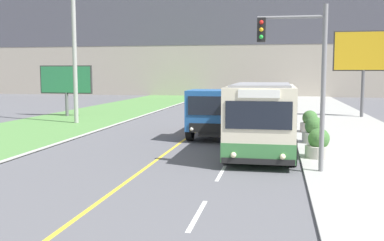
% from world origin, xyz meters
% --- Properties ---
extents(apartment_block_background, '(80.00, 8.04, 20.32)m').
position_xyz_m(apartment_block_background, '(0.00, 64.04, 10.16)').
color(apartment_block_background, '#A89E8E').
rests_on(apartment_block_background, ground_plane).
extents(city_bus, '(2.70, 5.88, 2.95)m').
position_xyz_m(city_bus, '(3.96, 15.60, 1.49)').
color(city_bus, beige).
rests_on(city_bus, ground_plane).
extents(dump_truck, '(2.51, 6.38, 2.52)m').
position_xyz_m(dump_truck, '(1.43, 20.33, 1.26)').
color(dump_truck, black).
rests_on(dump_truck, ground_plane).
extents(car_distant, '(1.80, 4.30, 1.45)m').
position_xyz_m(car_distant, '(3.63, 37.22, 0.69)').
color(car_distant, maroon).
rests_on(car_distant, ground_plane).
extents(utility_pole_far, '(1.80, 0.28, 11.87)m').
position_xyz_m(utility_pole_far, '(-8.55, 25.23, 5.99)').
color(utility_pole_far, '#9E9E99').
rests_on(utility_pole_far, ground_plane).
extents(traffic_light_mast, '(2.28, 0.32, 5.61)m').
position_xyz_m(traffic_light_mast, '(5.39, 12.95, 3.58)').
color(traffic_light_mast, slate).
rests_on(traffic_light_mast, ground_plane).
extents(billboard_large, '(4.36, 0.24, 6.39)m').
position_xyz_m(billboard_large, '(10.74, 32.48, 4.71)').
color(billboard_large, '#59595B').
rests_on(billboard_large, ground_plane).
extents(billboard_small, '(4.18, 0.24, 3.89)m').
position_xyz_m(billboard_small, '(-11.32, 29.46, 2.72)').
color(billboard_small, '#59595B').
rests_on(billboard_small, ground_plane).
extents(planter_round_near, '(1.04, 1.04, 1.16)m').
position_xyz_m(planter_round_near, '(6.19, 15.44, 0.59)').
color(planter_round_near, '#B7B2A8').
rests_on(planter_round_near, sidewalk_right).
extents(planter_round_second, '(1.13, 1.13, 1.24)m').
position_xyz_m(planter_round_second, '(6.33, 19.28, 0.62)').
color(planter_round_second, '#B7B2A8').
rests_on(planter_round_second, sidewalk_right).
extents(planter_round_third, '(1.04, 1.04, 1.20)m').
position_xyz_m(planter_round_third, '(6.37, 23.11, 0.61)').
color(planter_round_third, '#B7B2A8').
rests_on(planter_round_third, sidewalk_right).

